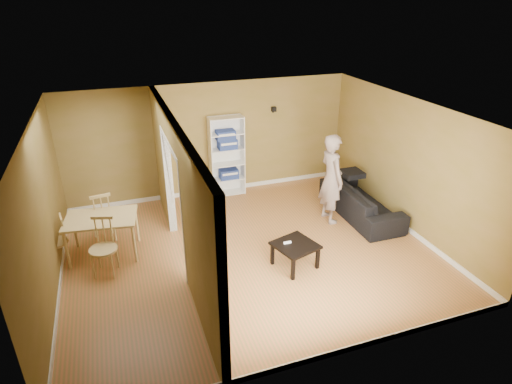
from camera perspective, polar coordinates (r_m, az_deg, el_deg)
room_shell at (r=7.36m, az=-0.96°, el=0.56°), size 6.50×6.50×6.50m
partition at (r=7.12m, az=-10.17°, el=-0.78°), size 0.22×5.50×2.60m
wall_speaker at (r=10.04m, az=2.38°, el=10.97°), size 0.10×0.10×0.10m
sofa at (r=9.32m, az=13.86°, el=-0.62°), size 2.24×0.99×0.85m
person at (r=8.71m, az=10.09°, el=2.73°), size 0.82×0.65×2.19m
bookshelf at (r=9.89m, az=-3.99°, el=4.83°), size 0.78×0.34×1.86m
paper_box_navy_a at (r=10.02m, az=-3.67°, el=2.47°), size 0.43×0.28×0.22m
paper_box_navy_b at (r=9.75m, az=-3.84°, el=6.41°), size 0.42×0.28×0.22m
paper_box_navy_c at (r=9.68m, az=-4.11°, el=7.59°), size 0.42×0.28×0.22m
coffee_table at (r=7.44m, az=5.25°, el=-7.40°), size 0.67×0.67×0.44m
game_controller at (r=7.41m, az=4.20°, el=-6.73°), size 0.14×0.04×0.03m
dining_table at (r=8.06m, az=-19.97°, el=-3.70°), size 1.22×0.81×0.76m
chair_left at (r=8.22m, az=-25.17°, el=-5.93°), size 0.48×0.48×0.90m
chair_near at (r=7.60m, az=-19.73°, el=-7.02°), size 0.58×0.58×1.01m
chair_far at (r=8.63m, az=-19.86°, el=-2.97°), size 0.55×0.55×1.03m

